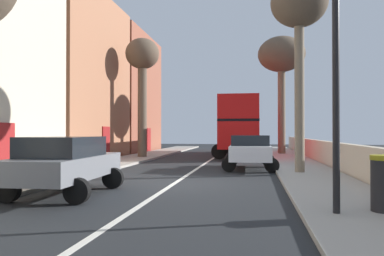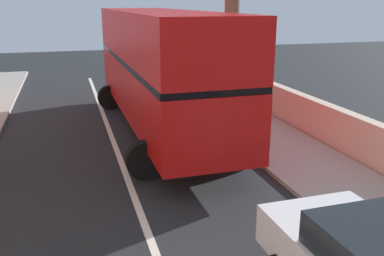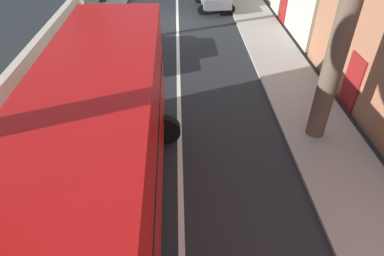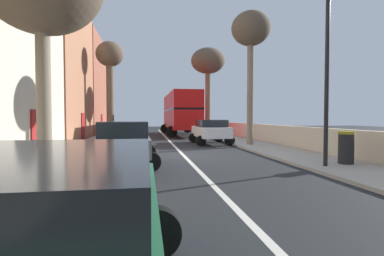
% 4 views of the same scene
% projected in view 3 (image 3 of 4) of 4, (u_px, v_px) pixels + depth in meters
% --- Properties ---
extents(ground_plane, '(84.00, 84.00, 0.00)m').
position_uv_depth(ground_plane, '(177.00, 23.00, 20.35)').
color(ground_plane, black).
extents(road_centre_line, '(0.16, 54.00, 0.01)m').
position_uv_depth(road_centre_line, '(177.00, 23.00, 20.34)').
color(road_centre_line, silver).
rests_on(road_centre_line, ground).
extents(sidewalk_left, '(2.60, 60.00, 0.12)m').
position_uv_depth(sidewalk_left, '(256.00, 21.00, 20.47)').
color(sidewalk_left, '#9E998E').
rests_on(sidewalk_left, ground).
extents(sidewalk_right, '(2.60, 60.00, 0.12)m').
position_uv_depth(sidewalk_right, '(97.00, 23.00, 20.15)').
color(sidewalk_right, '#9E998E').
rests_on(sidewalk_right, ground).
extents(boundary_wall_right, '(0.36, 54.00, 1.27)m').
position_uv_depth(boundary_wall_right, '(70.00, 14.00, 19.75)').
color(boundary_wall_right, beige).
rests_on(boundary_wall_right, ground).
extents(double_decker_bus, '(3.65, 11.22, 4.06)m').
position_uv_depth(double_decker_bus, '(95.00, 174.00, 6.66)').
color(double_decker_bus, '#B8100F').
rests_on(double_decker_bus, ground).
extents(parked_car_white_right_3, '(2.53, 4.25, 1.60)m').
position_uv_depth(parked_car_white_right_3, '(125.00, 43.00, 15.60)').
color(parked_car_white_right_3, silver).
rests_on(parked_car_white_right_3, ground).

